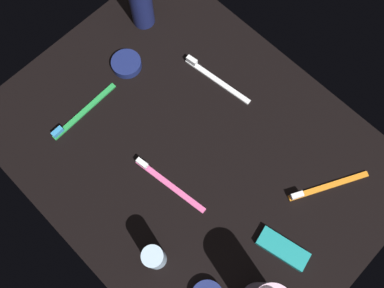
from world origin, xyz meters
The scene contains 8 objects.
ground_plane centered at (0.00, 0.00, -0.60)cm, with size 84.00×64.00×1.20cm, color black.
deodorant_stick centered at (-11.38, 21.44, 5.10)cm, with size 4.04×4.04×10.19cm, color silver.
toothbrush_orange centered at (-25.85, -13.32, 0.61)cm, with size 9.45×16.49×2.10cm.
toothbrush_white centered at (8.47, -15.62, 0.61)cm, with size 18.02×3.30×2.10cm.
toothbrush_pink centered at (-1.47, 9.27, 0.61)cm, with size 18.00×3.54×2.10cm.
toothbrush_green centered at (23.25, 11.87, 0.61)cm, with size 1.65×18.02×2.10cm.
snack_bar_teal centered at (-27.85, 2.35, 0.75)cm, with size 10.40×4.00×1.50cm, color teal.
cream_tin_right centered at (25.13, -3.73, 0.96)cm, with size 6.93×6.93×1.92cm, color navy.
Camera 1 is at (-19.30, 19.45, 83.74)cm, focal length 37.86 mm.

